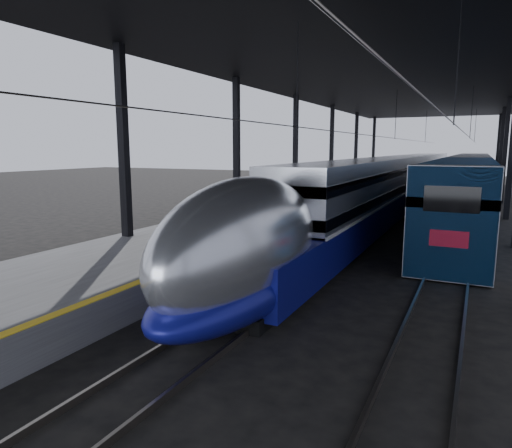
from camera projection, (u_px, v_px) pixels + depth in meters
The scene contains 7 objects.
ground at pixel (166, 316), 13.08m from camera, with size 160.00×160.00×0.00m, color black.
platform at pixel (299, 209), 32.24m from camera, with size 6.00×80.00×1.00m, color #4C4C4F.
yellow_strip at pixel (338, 204), 30.94m from camera, with size 0.30×80.00×0.01m, color gold.
rails at pixel (418, 223), 28.83m from camera, with size 6.52×80.00×0.16m.
canopy at pixel (383, 78), 28.48m from camera, with size 18.00×75.00×9.47m.
tgv_train at pixel (400, 183), 37.24m from camera, with size 2.89×65.20×4.14m.
second_train at pixel (469, 179), 40.01m from camera, with size 3.03×56.05×4.18m.
Camera 1 is at (7.82, -10.06, 4.76)m, focal length 32.00 mm.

